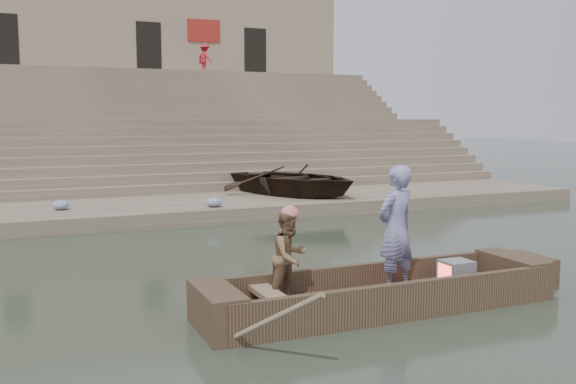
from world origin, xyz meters
TOP-DOWN VIEW (x-y plane):
  - ground at (0.00, 0.00)m, footprint 120.00×120.00m
  - lower_landing at (0.00, 8.00)m, footprint 32.00×4.00m
  - mid_landing at (0.00, 15.50)m, footprint 32.00×3.00m
  - upper_landing at (0.00, 22.50)m, footprint 32.00×3.00m
  - ghat_steps at (0.00, 17.19)m, footprint 32.00×11.00m
  - building_wall at (0.00, 26.50)m, footprint 32.00×5.07m
  - main_rowboat at (3.22, -2.21)m, footprint 5.00×1.30m
  - rowboat_trim at (3.43, -2.21)m, footprint 6.04×2.63m
  - standing_man at (3.52, -2.13)m, footprint 0.81×0.64m
  - rowing_man at (1.82, -2.02)m, footprint 0.81×0.74m
  - television at (4.60, -2.21)m, footprint 0.46×0.42m
  - beached_rowboat at (6.48, 8.32)m, footprint 4.99×5.66m
  - pedestrian at (7.57, 22.34)m, footprint 0.88×1.12m
  - cloth_bundles at (0.25, 7.65)m, footprint 16.09×1.91m

SIDE VIEW (x-z plane):
  - ground at x=0.00m, z-range 0.00..0.00m
  - main_rowboat at x=3.22m, z-range 0.00..0.22m
  - lower_landing at x=0.00m, z-range 0.00..0.40m
  - rowboat_trim at x=3.43m, z-range -0.70..1.31m
  - television at x=4.60m, z-range 0.22..0.62m
  - cloth_bundles at x=0.25m, z-range 0.40..0.66m
  - beached_rowboat at x=6.48m, z-range 0.40..1.37m
  - rowing_man at x=1.82m, z-range 0.22..1.56m
  - standing_man at x=3.52m, z-range 0.22..2.16m
  - mid_landing at x=0.00m, z-range 0.00..2.80m
  - ghat_steps at x=0.00m, z-range -0.80..4.40m
  - upper_landing at x=0.00m, z-range 0.00..5.20m
  - building_wall at x=0.00m, z-range 0.00..11.20m
  - pedestrian at x=7.57m, z-range 5.20..6.73m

